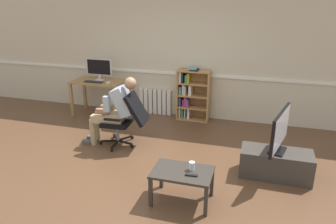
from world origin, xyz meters
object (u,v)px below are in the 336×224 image
(computer_mouse, at_px, (108,82))
(office_chair, at_px, (126,117))
(radiator, at_px, (155,102))
(computer_desk, at_px, (98,86))
(keyboard, at_px, (94,82))
(spare_remote, at_px, (191,175))
(imac_monitor, at_px, (99,68))
(person_seated, at_px, (115,109))
(drinking_glass, at_px, (192,166))
(bookshelf, at_px, (191,94))
(coffee_table, at_px, (182,175))
(tv_stand, at_px, (276,164))
(tv_screen, at_px, (280,131))

(computer_mouse, bearing_deg, office_chair, -52.42)
(radiator, bearing_deg, computer_desk, -161.23)
(keyboard, bearing_deg, spare_remote, -43.26)
(imac_monitor, bearing_deg, person_seated, -53.94)
(imac_monitor, xyz_separation_m, office_chair, (1.18, -1.35, -0.50))
(imac_monitor, distance_m, drinking_glass, 3.71)
(bookshelf, distance_m, office_chair, 1.74)
(person_seated, xyz_separation_m, coffee_table, (1.51, -1.29, -0.29))
(person_seated, bearing_deg, tv_stand, 78.83)
(keyboard, bearing_deg, computer_desk, 78.01)
(drinking_glass, relative_size, spare_remote, 0.72)
(radiator, bearing_deg, imac_monitor, -164.74)
(person_seated, distance_m, coffee_table, 2.01)
(person_seated, relative_size, drinking_glass, 11.36)
(person_seated, bearing_deg, drinking_glass, 48.85)
(radiator, xyz_separation_m, tv_stand, (2.50, -2.00, -0.08))
(office_chair, height_order, person_seated, person_seated)
(imac_monitor, distance_m, bookshelf, 2.03)
(computer_mouse, height_order, drinking_glass, computer_mouse)
(spare_remote, bearing_deg, imac_monitor, -140.12)
(tv_stand, height_order, coffee_table, coffee_table)
(imac_monitor, distance_m, radiator, 1.40)
(computer_desk, distance_m, tv_stand, 4.01)
(drinking_glass, distance_m, spare_remote, 0.15)
(imac_monitor, xyz_separation_m, tv_screen, (3.64, -1.69, -0.31))
(person_seated, relative_size, coffee_table, 1.64)
(tv_screen, xyz_separation_m, drinking_glass, (-1.04, -0.89, -0.23))
(radiator, height_order, office_chair, office_chair)
(office_chair, relative_size, tv_screen, 1.09)
(bookshelf, distance_m, tv_screen, 2.54)
(tv_stand, xyz_separation_m, tv_screen, (0.00, -0.00, 0.51))
(computer_mouse, height_order, tv_screen, tv_screen)
(person_seated, distance_m, drinking_glass, 2.03)
(keyboard, distance_m, drinking_glass, 3.56)
(bookshelf, distance_m, person_seated, 1.85)
(keyboard, bearing_deg, person_seated, -48.20)
(computer_desk, relative_size, coffee_table, 1.49)
(keyboard, distance_m, coffee_table, 3.54)
(person_seated, bearing_deg, computer_desk, -146.33)
(keyboard, distance_m, radiator, 1.38)
(keyboard, height_order, radiator, keyboard)
(tv_screen, height_order, spare_remote, tv_screen)
(office_chair, relative_size, coffee_table, 1.27)
(computer_mouse, height_order, person_seated, person_seated)
(coffee_table, bearing_deg, person_seated, 139.56)
(computer_desk, bearing_deg, tv_stand, -23.90)
(computer_mouse, distance_m, coffee_table, 3.32)
(computer_desk, distance_m, drinking_glass, 3.62)
(computer_mouse, distance_m, tv_screen, 3.66)
(person_seated, distance_m, spare_remote, 2.15)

